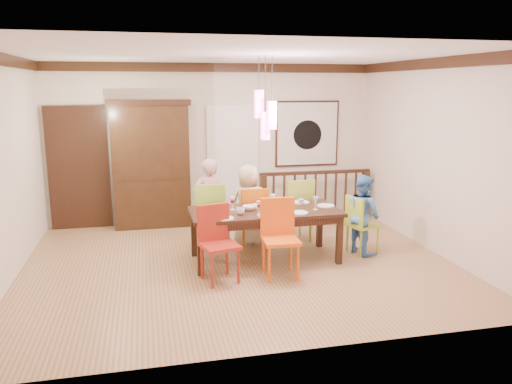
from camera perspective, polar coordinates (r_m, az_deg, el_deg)
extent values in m
plane|color=olive|center=(7.23, -1.91, -8.14)|extent=(6.00, 6.00, 0.00)
plane|color=white|center=(6.81, -2.08, 15.45)|extent=(6.00, 6.00, 0.00)
plane|color=beige|center=(9.32, -4.85, 5.54)|extent=(6.00, 0.00, 6.00)
plane|color=beige|center=(6.98, -26.99, 2.12)|extent=(0.00, 5.00, 5.00)
plane|color=beige|center=(7.98, 19.73, 3.81)|extent=(0.00, 5.00, 5.00)
cube|color=black|center=(9.31, -19.57, 2.40)|extent=(1.04, 0.07, 2.24)
cube|color=silver|center=(9.39, -2.66, 3.16)|extent=(0.97, 0.05, 2.22)
cube|color=black|center=(9.68, 5.84, 6.65)|extent=(1.25, 0.04, 1.25)
cube|color=silver|center=(9.66, 5.89, 6.64)|extent=(1.18, 0.02, 1.18)
cylinder|color=black|center=(9.65, 5.91, 6.51)|extent=(0.56, 0.01, 0.56)
cube|color=#FC4B9A|center=(6.98, 0.33, 10.03)|extent=(0.11, 0.11, 0.38)
cylinder|color=black|center=(6.98, 0.34, 13.48)|extent=(0.01, 0.01, 0.46)
cube|color=#FC4B9A|center=(6.93, 1.82, 8.77)|extent=(0.11, 0.11, 0.38)
cylinder|color=black|center=(6.92, 1.85, 12.86)|extent=(0.01, 0.01, 0.61)
cube|color=#FC4B9A|center=(6.97, 1.07, 7.55)|extent=(0.11, 0.11, 0.38)
cylinder|color=black|center=(6.95, 1.09, 12.25)|extent=(0.01, 0.01, 0.76)
cube|color=black|center=(7.17, 1.03, -2.26)|extent=(2.14, 0.99, 0.05)
cube|color=black|center=(7.50, -7.11, -4.68)|extent=(0.08, 0.08, 0.70)
cube|color=black|center=(7.92, 7.31, -3.78)|extent=(0.08, 0.08, 0.70)
cube|color=black|center=(6.73, -6.42, -6.62)|extent=(0.08, 0.08, 0.70)
cube|color=black|center=(7.19, 9.50, -5.47)|extent=(0.08, 0.08, 0.70)
cube|color=black|center=(7.59, 0.27, -2.04)|extent=(1.94, 0.05, 0.10)
cube|color=black|center=(6.79, 1.88, -3.73)|extent=(1.94, 0.05, 0.10)
cube|color=#9ACA3D|center=(7.90, -5.09, -2.65)|extent=(0.56, 0.56, 0.04)
cube|color=#9ACA3D|center=(7.83, -5.13, -0.68)|extent=(0.47, 0.14, 0.51)
cylinder|color=#9ACA3D|center=(7.76, -6.26, -4.89)|extent=(0.04, 0.04, 0.49)
cylinder|color=#9ACA3D|center=(7.81, -3.49, -4.74)|extent=(0.04, 0.04, 0.49)
cylinder|color=#9ACA3D|center=(8.12, -6.56, -4.13)|extent=(0.04, 0.04, 0.49)
cylinder|color=#9ACA3D|center=(8.17, -3.92, -3.99)|extent=(0.04, 0.04, 0.49)
cube|color=#B8520A|center=(7.86, -0.44, -2.93)|extent=(0.44, 0.44, 0.04)
cube|color=#B8520A|center=(7.80, -0.44, -1.09)|extent=(0.43, 0.04, 0.48)
cylinder|color=#B8520A|center=(7.73, -1.43, -5.03)|extent=(0.04, 0.04, 0.45)
cylinder|color=#B8520A|center=(7.80, 1.11, -4.87)|extent=(0.04, 0.04, 0.45)
cylinder|color=#B8520A|center=(8.06, -1.92, -4.32)|extent=(0.04, 0.04, 0.45)
cylinder|color=#B8520A|center=(8.13, 0.52, -4.17)|extent=(0.04, 0.04, 0.45)
cube|color=#93AA34|center=(8.18, 4.48, -2.11)|extent=(0.53, 0.53, 0.04)
cube|color=#93AA34|center=(8.11, 4.51, -0.20)|extent=(0.47, 0.11, 0.51)
cylinder|color=#93AA34|center=(8.02, 3.54, -4.29)|extent=(0.04, 0.04, 0.49)
cylinder|color=#93AA34|center=(8.13, 6.12, -4.11)|extent=(0.04, 0.04, 0.49)
cylinder|color=#93AA34|center=(8.37, 2.82, -3.58)|extent=(0.04, 0.04, 0.49)
cylinder|color=#93AA34|center=(8.47, 5.30, -3.42)|extent=(0.04, 0.04, 0.49)
cube|color=maroon|center=(6.46, -4.17, -6.17)|extent=(0.54, 0.54, 0.04)
cube|color=maroon|center=(6.38, -4.20, -3.90)|extent=(0.44, 0.15, 0.49)
cylinder|color=maroon|center=(6.35, -5.52, -8.86)|extent=(0.04, 0.04, 0.47)
cylinder|color=maroon|center=(6.40, -2.27, -8.64)|extent=(0.04, 0.04, 0.47)
cylinder|color=maroon|center=(6.69, -5.91, -7.78)|extent=(0.04, 0.04, 0.47)
cylinder|color=maroon|center=(6.74, -2.83, -7.58)|extent=(0.04, 0.04, 0.47)
cube|color=#E55710|center=(6.60, 2.83, -5.57)|extent=(0.49, 0.49, 0.04)
cube|color=#E55710|center=(6.52, 2.86, -3.24)|extent=(0.47, 0.06, 0.51)
cylinder|color=#E55710|center=(6.46, 1.63, -8.33)|extent=(0.04, 0.04, 0.49)
cylinder|color=#E55710|center=(6.56, 4.86, -8.06)|extent=(0.04, 0.04, 0.49)
cylinder|color=#E55710|center=(6.81, 0.84, -7.26)|extent=(0.04, 0.04, 0.49)
cylinder|color=#E55710|center=(6.90, 3.92, -7.02)|extent=(0.04, 0.04, 0.49)
cube|color=#9ABA2A|center=(7.73, 12.14, -3.75)|extent=(0.49, 0.49, 0.04)
cube|color=#9ABA2A|center=(7.67, 12.21, -2.04)|extent=(0.14, 0.39, 0.44)
cylinder|color=#9ABA2A|center=(7.59, 11.46, -5.74)|extent=(0.03, 0.03, 0.42)
cylinder|color=#9ABA2A|center=(7.72, 13.66, -5.53)|extent=(0.03, 0.03, 0.42)
cylinder|color=#9ABA2A|center=(7.87, 10.51, -5.06)|extent=(0.03, 0.03, 0.42)
cylinder|color=#9ABA2A|center=(8.00, 12.64, -4.87)|extent=(0.03, 0.03, 0.42)
cube|color=black|center=(9.19, -11.70, -1.22)|extent=(1.34, 0.44, 0.86)
cube|color=black|center=(9.03, -12.00, 5.62)|extent=(1.34, 0.40, 1.34)
cube|color=black|center=(9.22, -12.02, 5.74)|extent=(1.15, 0.02, 1.15)
cube|color=black|center=(8.98, -12.19, 9.98)|extent=(1.43, 0.44, 0.10)
cube|color=black|center=(9.10, 0.80, -0.90)|extent=(0.12, 0.12, 0.92)
cube|color=black|center=(9.75, 12.35, -0.31)|extent=(0.12, 0.12, 0.92)
cube|color=black|center=(9.29, 6.85, 2.23)|extent=(2.13, 0.09, 0.06)
cube|color=black|center=(9.47, 6.72, -3.02)|extent=(2.01, 0.07, 0.05)
imported|color=#D09EA1|center=(7.90, -5.43, -1.18)|extent=(0.57, 0.44, 1.39)
imported|color=beige|center=(7.93, -0.87, -1.46)|extent=(0.64, 0.42, 1.29)
imported|color=#467FC6|center=(7.68, 12.11, -2.50)|extent=(0.61, 0.69, 1.21)
imported|color=#F4F045|center=(7.16, 2.56, -1.79)|extent=(0.30, 0.30, 0.07)
imported|color=white|center=(7.15, -0.74, -1.82)|extent=(0.26, 0.26, 0.06)
imported|color=silver|center=(6.89, -1.80, -2.21)|extent=(0.14, 0.14, 0.10)
imported|color=silver|center=(7.51, 5.20, -1.12)|extent=(0.10, 0.10, 0.09)
cylinder|color=white|center=(7.35, -5.29, -1.69)|extent=(0.26, 0.26, 0.01)
cylinder|color=white|center=(7.38, 0.10, -1.59)|extent=(0.26, 0.26, 0.01)
cylinder|color=white|center=(7.63, 5.14, -1.17)|extent=(0.26, 0.26, 0.01)
cylinder|color=white|center=(6.70, -3.65, -3.01)|extent=(0.26, 0.26, 0.01)
cylinder|color=white|center=(7.00, 4.92, -2.37)|extent=(0.26, 0.26, 0.01)
cylinder|color=white|center=(7.46, 7.97, -1.55)|extent=(0.26, 0.26, 0.01)
cube|color=#D83359|center=(6.76, 1.00, -2.85)|extent=(0.18, 0.14, 0.01)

